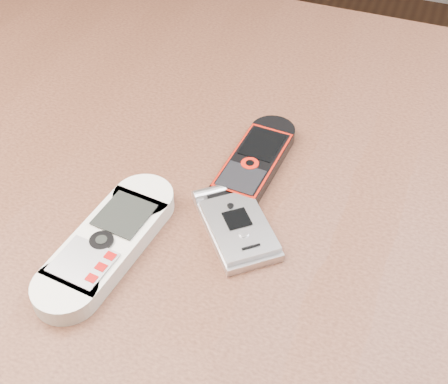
{
  "coord_description": "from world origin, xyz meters",
  "views": [
    {
      "loc": [
        0.15,
        -0.38,
        1.16
      ],
      "look_at": [
        0.01,
        0.0,
        0.76
      ],
      "focal_mm": 50.0,
      "sensor_mm": 36.0,
      "label": 1
    }
  ],
  "objects_px": {
    "nokia_black_red": "(253,164)",
    "motorola_razr": "(238,226)",
    "nokia_white": "(107,242)",
    "table": "(220,269)"
  },
  "relations": [
    {
      "from": "table",
      "to": "nokia_white",
      "type": "relative_size",
      "value": 7.06
    },
    {
      "from": "table",
      "to": "nokia_black_red",
      "type": "height_order",
      "value": "nokia_black_red"
    },
    {
      "from": "nokia_white",
      "to": "motorola_razr",
      "type": "bearing_deg",
      "value": 37.69
    },
    {
      "from": "nokia_white",
      "to": "nokia_black_red",
      "type": "relative_size",
      "value": 1.14
    },
    {
      "from": "nokia_white",
      "to": "motorola_razr",
      "type": "height_order",
      "value": "nokia_white"
    },
    {
      "from": "table",
      "to": "nokia_white",
      "type": "height_order",
      "value": "nokia_white"
    },
    {
      "from": "nokia_black_red",
      "to": "nokia_white",
      "type": "bearing_deg",
      "value": -116.55
    },
    {
      "from": "table",
      "to": "nokia_black_red",
      "type": "xyz_separation_m",
      "value": [
        0.02,
        0.05,
        0.11
      ]
    },
    {
      "from": "nokia_black_red",
      "to": "motorola_razr",
      "type": "relative_size",
      "value": 1.48
    },
    {
      "from": "table",
      "to": "motorola_razr",
      "type": "xyz_separation_m",
      "value": [
        0.03,
        -0.03,
        0.11
      ]
    }
  ]
}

